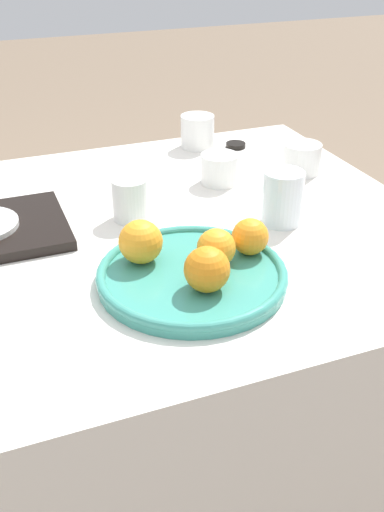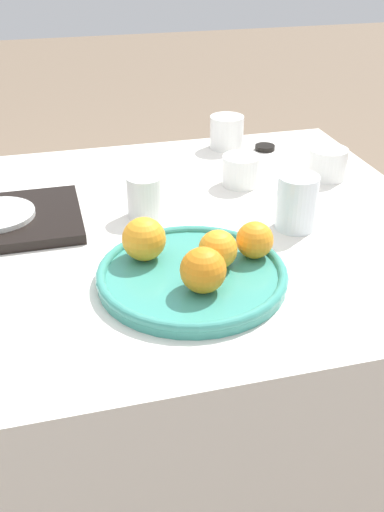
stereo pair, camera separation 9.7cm
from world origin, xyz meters
name	(u,v)px [view 1 (the left image)]	position (x,y,z in m)	size (l,w,h in m)	color
ground_plane	(116,486)	(0.00, 0.00, 0.00)	(12.00, 12.00, 0.00)	#7A6651
table	(105,379)	(0.00, 0.00, 0.35)	(1.33, 0.94, 0.70)	silver
fruit_platter	(192,275)	(0.12, -0.21, 0.71)	(0.32, 0.32, 0.03)	teal
orange_0	(216,248)	(0.17, -0.20, 0.75)	(0.07, 0.07, 0.07)	orange
orange_1	(141,242)	(0.05, -0.15, 0.76)	(0.07, 0.07, 0.07)	orange
orange_2	(250,237)	(0.24, -0.19, 0.75)	(0.06, 0.06, 0.06)	orange
orange_3	(207,269)	(0.12, -0.27, 0.76)	(0.07, 0.07, 0.07)	orange
water_glass	(283,198)	(0.36, -0.07, 0.75)	(0.08, 0.08, 0.11)	silver
cup_0	(130,199)	(0.09, 0.05, 0.74)	(0.07, 0.07, 0.08)	white
cup_1	(197,131)	(0.37, 0.39, 0.74)	(0.09, 0.09, 0.08)	white
cup_2	(220,169)	(0.33, 0.15, 0.73)	(0.08, 0.08, 0.07)	white
cup_3	(302,158)	(0.53, 0.14, 0.73)	(0.09, 0.09, 0.07)	white
soy_dish	(236,145)	(0.46, 0.35, 0.71)	(0.05, 0.05, 0.01)	black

